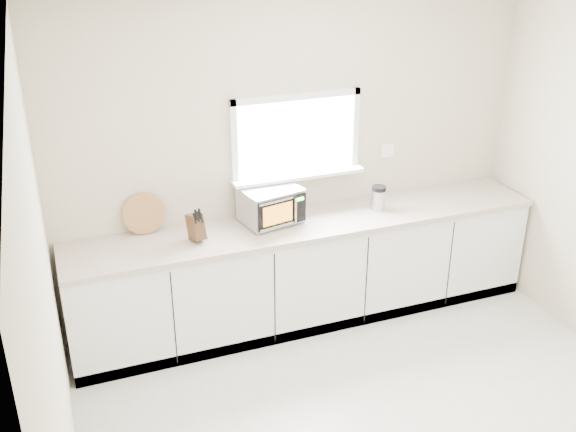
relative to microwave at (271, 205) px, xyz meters
name	(u,v)px	position (x,y,z in m)	size (l,w,h in m)	color
back_wall	(295,157)	(0.29, 0.22, 0.29)	(4.00, 0.17, 2.70)	#BBAF95
cabinets	(308,272)	(0.29, -0.08, -0.63)	(3.92, 0.60, 0.88)	silver
countertop	(309,223)	(0.29, -0.09, -0.17)	(3.92, 0.64, 0.04)	#B7A697
microwave	(271,205)	(0.00, 0.00, 0.00)	(0.51, 0.44, 0.29)	black
knife_block	(196,226)	(-0.64, -0.11, -0.03)	(0.13, 0.20, 0.27)	#492E1A
cutting_board	(144,214)	(-0.98, 0.16, 0.01)	(0.33, 0.33, 0.02)	#A1653E
coffee_grinder	(378,198)	(0.92, -0.08, -0.05)	(0.15, 0.15, 0.21)	#B8BBC0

